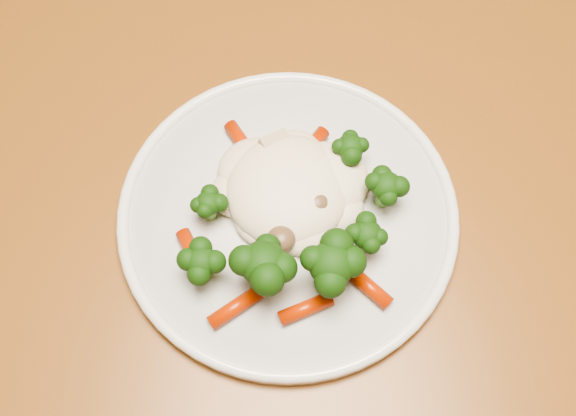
{
  "coord_description": "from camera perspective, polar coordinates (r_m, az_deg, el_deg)",
  "views": [
    {
      "loc": [
        0.29,
        -0.22,
        1.29
      ],
      "look_at": [
        0.29,
        0.03,
        0.77
      ],
      "focal_mm": 45.0,
      "sensor_mm": 36.0,
      "label": 1
    }
  ],
  "objects": [
    {
      "name": "meal",
      "position": [
        0.56,
        0.52,
        -0.39
      ],
      "size": [
        0.19,
        0.18,
        0.05
      ],
      "color": "#F8E8C6",
      "rests_on": "plate"
    },
    {
      "name": "dining_table",
      "position": [
        0.69,
        -2.11,
        -5.64
      ],
      "size": [
        1.37,
        1.1,
        0.75
      ],
      "rotation": [
        0.0,
        0.0,
        0.28
      ],
      "color": "brown",
      "rests_on": "ground"
    },
    {
      "name": "plate",
      "position": [
        0.59,
        0.0,
        -0.6
      ],
      "size": [
        0.28,
        0.28,
        0.01
      ],
      "primitive_type": "cylinder",
      "color": "white",
      "rests_on": "dining_table"
    }
  ]
}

